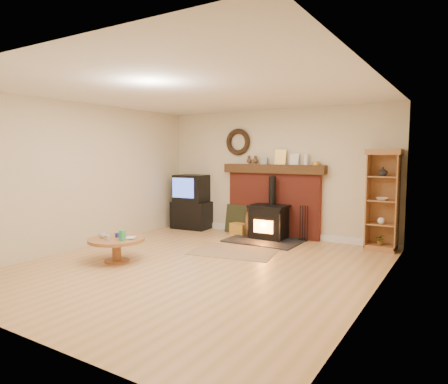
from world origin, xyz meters
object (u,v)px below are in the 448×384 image
Objects in this scene: curio_cabinet at (383,200)px; coffee_table at (116,243)px; tv_unit at (192,203)px; wood_stove at (268,223)px.

coffee_table is at bearing -138.64° from curio_cabinet.
coffee_table is (0.67, -2.92, -0.28)m from tv_unit.
wood_stove is 2.03m from tv_unit.
curio_cabinet is (4.08, 0.08, 0.31)m from tv_unit.
tv_unit is 0.68× the size of curio_cabinet.
wood_stove is at bearing 63.77° from coffee_table.
coffee_table is (-1.34, -2.72, -0.02)m from wood_stove.
wood_stove is at bearing -172.24° from curio_cabinet.
curio_cabinet reaches higher than coffee_table.
wood_stove is 1.59× the size of coffee_table.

